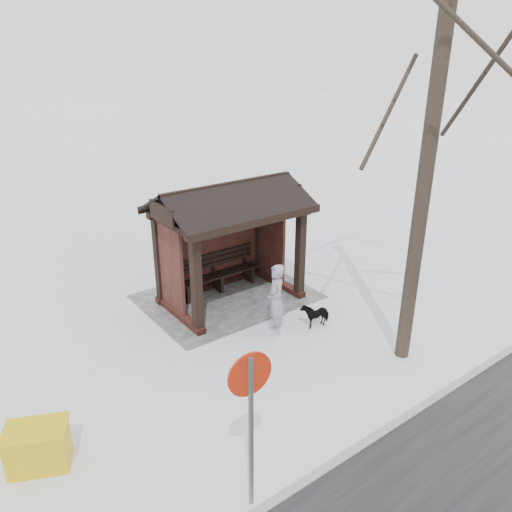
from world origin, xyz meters
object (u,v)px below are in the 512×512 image
Objects in this scene: pedestrian at (276,300)px; road_sign at (250,400)px; dog at (315,314)px; tree_near at (444,37)px; bus_shelter at (226,218)px; grit_bin at (38,447)px.

road_sign reaches higher than pedestrian.
dog is 0.27× the size of road_sign.
tree_near is 6.23m from dog.
pedestrian is at bearing 87.56° from bus_shelter.
tree_near is at bearing 108.99° from bus_shelter.
bus_shelter is 6.34m from road_sign.
tree_near reaches higher than road_sign.
bus_shelter is 1.44× the size of road_sign.
pedestrian is 5.45m from grit_bin.
bus_shelter is 6.10m from tree_near.
road_sign is (3.15, 3.38, 0.96)m from pedestrian.
grit_bin is (5.45, 2.95, -1.81)m from bus_shelter.
bus_shelter is at bearing -71.01° from tree_near.
road_sign reaches higher than grit_bin.
pedestrian reaches higher than grit_bin.
tree_near is 6.53m from road_sign.
grit_bin is 3.63m from road_sign.
bus_shelter is at bearing -154.55° from dog.
dog is at bearing 95.96° from pedestrian.
pedestrian reaches higher than dog.
tree_near is at bearing -161.76° from road_sign.
dog is (-0.86, 2.36, -1.88)m from bus_shelter.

